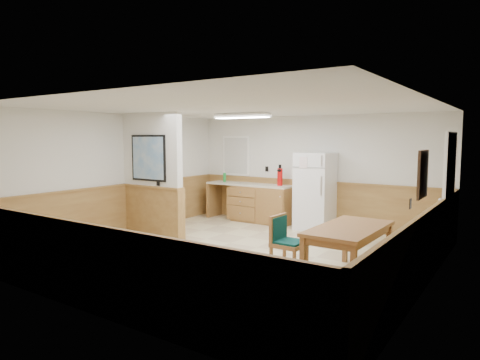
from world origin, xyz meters
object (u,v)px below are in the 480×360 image
Objects in this scene: refrigerator at (315,191)px; dining_table at (349,233)px; dining_chair at (284,239)px; dining_bench at (407,265)px; soap_bottle at (225,177)px; fire_extinguisher at (280,176)px.

refrigerator reaches higher than dining_table.
dining_bench is at bearing 8.55° from dining_chair.
dining_table is at bearing 176.07° from dining_bench.
soap_bottle is (-4.26, 2.85, 0.36)m from dining_table.
fire_extinguisher is at bearing 138.40° from dining_bench.
fire_extinguisher is (-3.49, 2.90, 0.77)m from dining_bench.
refrigerator is at bearing -1.73° from soap_bottle.
fire_extinguisher is at bearing 0.60° from soap_bottle.
refrigerator reaches higher than soap_bottle.
dining_table is at bearing -38.42° from fire_extinguisher.
dining_bench is 5.86m from soap_bottle.
soap_bottle is (-2.49, 0.08, 0.17)m from refrigerator.
refrigerator reaches higher than dining_bench.
dining_table is 3.37× the size of fire_extinguisher.
dining_table reaches higher than dining_bench.
fire_extinguisher reaches higher than dining_table.
dining_chair is at bearing -73.56° from refrigerator.
fire_extinguisher reaches higher than dining_bench.
dining_chair is 4.57m from soap_bottle.
dining_chair is at bearing -165.37° from dining_table.
dining_chair is (-0.92, -0.22, -0.16)m from dining_table.
dining_chair is (-1.72, -0.19, 0.15)m from dining_bench.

